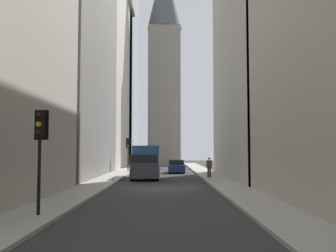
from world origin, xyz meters
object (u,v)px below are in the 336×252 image
at_px(traffic_light_midblock, 128,147).
at_px(discarded_bottle, 113,179).
at_px(pedestrian, 209,166).
at_px(delivery_truck, 146,162).
at_px(traffic_light_foreground, 40,137).
at_px(sedan_navy, 176,167).

bearing_deg(traffic_light_midblock, discarded_bottle, -178.91).
bearing_deg(pedestrian, delivery_truck, 86.70).
distance_m(traffic_light_midblock, discarded_bottle, 13.69).
distance_m(traffic_light_foreground, discarded_bottle, 15.42).
xyz_separation_m(delivery_truck, pedestrian, (-0.31, -5.41, -0.38)).
height_order(traffic_light_foreground, pedestrian, traffic_light_foreground).
height_order(delivery_truck, sedan_navy, delivery_truck).
distance_m(sedan_navy, pedestrian, 9.36).
xyz_separation_m(sedan_navy, discarded_bottle, (-12.53, 5.12, -0.42)).
bearing_deg(sedan_navy, pedestrian, -163.81).
distance_m(delivery_truck, sedan_navy, 9.15).
bearing_deg(discarded_bottle, traffic_light_foreground, 178.19).
relative_size(sedan_navy, traffic_light_midblock, 1.17).
height_order(traffic_light_foreground, discarded_bottle, traffic_light_foreground).
distance_m(delivery_truck, discarded_bottle, 4.66).
bearing_deg(delivery_truck, pedestrian, -93.30).
distance_m(sedan_navy, traffic_light_foreground, 28.36).
bearing_deg(sedan_navy, delivery_truck, 162.11).
xyz_separation_m(traffic_light_midblock, pedestrian, (-9.89, -7.98, -1.77)).
height_order(delivery_truck, traffic_light_midblock, traffic_light_midblock).
bearing_deg(traffic_light_foreground, delivery_truck, -8.35).
height_order(delivery_truck, traffic_light_foreground, traffic_light_foreground).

